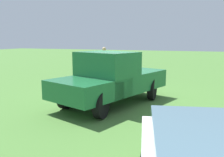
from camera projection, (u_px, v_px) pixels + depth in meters
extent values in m
plane|color=#477533|center=(119.00, 100.00, 9.04)|extent=(80.00, 80.00, 0.00)
cylinder|color=black|center=(119.00, 84.00, 9.97)|extent=(0.82, 0.22, 0.82)
cylinder|color=black|center=(152.00, 89.00, 8.98)|extent=(0.82, 0.22, 0.82)
cylinder|color=black|center=(66.00, 96.00, 7.82)|extent=(0.82, 0.22, 0.82)
cylinder|color=black|center=(101.00, 104.00, 6.83)|extent=(0.82, 0.22, 0.82)
cube|color=#1E6638|center=(134.00, 78.00, 9.35)|extent=(2.27, 2.33, 0.64)
cube|color=#1E6638|center=(107.00, 73.00, 8.08)|extent=(1.94, 2.21, 1.40)
cube|color=slate|center=(107.00, 60.00, 8.01)|extent=(1.69, 2.00, 0.48)
cube|color=#1E6638|center=(88.00, 88.00, 7.48)|extent=(2.61, 2.44, 0.60)
cube|color=silver|center=(145.00, 82.00, 10.02)|extent=(0.69, 1.73, 0.16)
cylinder|color=navy|center=(105.00, 69.00, 15.00)|extent=(0.14, 0.14, 0.86)
cylinder|color=navy|center=(103.00, 68.00, 15.12)|extent=(0.14, 0.14, 0.86)
cylinder|color=maroon|center=(104.00, 57.00, 14.94)|extent=(0.39, 0.39, 0.64)
sphere|color=#D8AD84|center=(104.00, 49.00, 14.86)|extent=(0.23, 0.23, 0.23)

